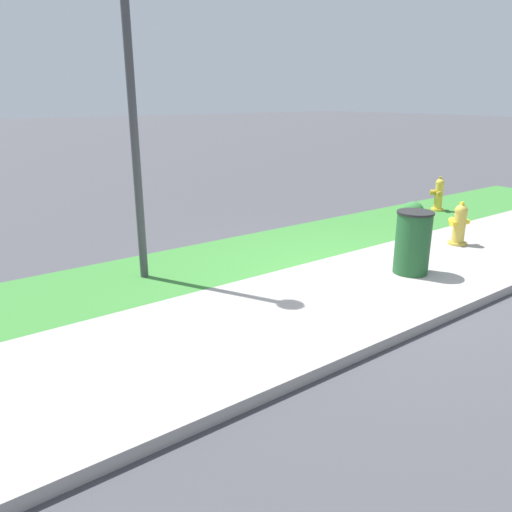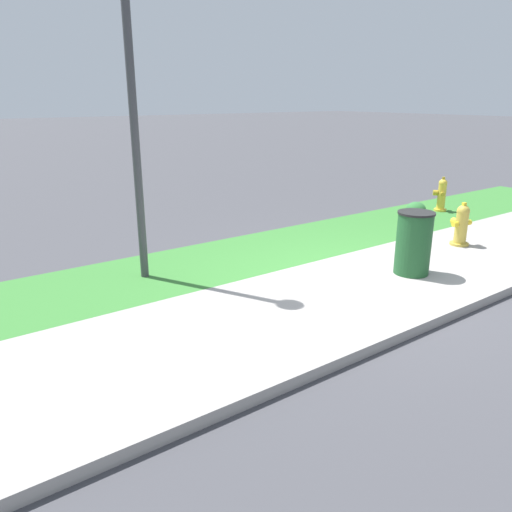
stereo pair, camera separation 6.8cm
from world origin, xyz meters
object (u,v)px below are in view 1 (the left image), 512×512
(street_lamp, at_px, (129,59))
(trash_bin, at_px, (413,243))
(fire_hydrant_across_street, at_px, (459,224))
(shrub_bush_mid_verge, at_px, (413,210))
(fire_hydrant_near_corner, at_px, (439,194))

(street_lamp, height_order, trash_bin, street_lamp)
(fire_hydrant_across_street, xyz_separation_m, street_lamp, (-4.98, 1.74, 2.51))
(street_lamp, distance_m, shrub_bush_mid_verge, 6.61)
(shrub_bush_mid_verge, bearing_deg, street_lamp, 179.40)
(street_lamp, bearing_deg, shrub_bush_mid_verge, -0.60)
(trash_bin, distance_m, shrub_bush_mid_verge, 3.60)
(street_lamp, height_order, shrub_bush_mid_verge, street_lamp)
(fire_hydrant_across_street, distance_m, street_lamp, 5.85)
(fire_hydrant_across_street, xyz_separation_m, fire_hydrant_near_corner, (2.08, 1.80, 0.01))
(trash_bin, xyz_separation_m, shrub_bush_mid_verge, (2.91, 2.10, -0.28))
(fire_hydrant_across_street, bearing_deg, shrub_bush_mid_verge, 70.41)
(fire_hydrant_near_corner, relative_size, trash_bin, 0.83)
(fire_hydrant_near_corner, bearing_deg, shrub_bush_mid_verge, 146.48)
(fire_hydrant_across_street, distance_m, shrub_bush_mid_verge, 1.99)
(fire_hydrant_near_corner, xyz_separation_m, trash_bin, (-3.94, -2.22, 0.09))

